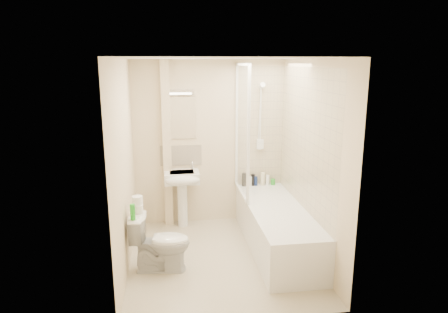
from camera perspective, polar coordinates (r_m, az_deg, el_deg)
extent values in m
plane|color=beige|center=(5.08, -0.47, -14.31)|extent=(2.50, 2.50, 0.00)
cube|color=beige|center=(5.86, -2.08, 1.93)|extent=(2.20, 0.02, 2.40)
cube|color=beige|center=(4.64, -14.09, -1.52)|extent=(0.02, 2.50, 2.40)
cube|color=beige|center=(4.91, 12.34, -0.62)|extent=(0.02, 2.50, 2.40)
cube|color=white|center=(4.50, -0.53, 13.87)|extent=(2.20, 2.50, 0.02)
cube|color=beige|center=(5.93, 5.15, 4.22)|extent=(0.70, 0.01, 1.75)
cube|color=beige|center=(5.04, 11.56, 2.40)|extent=(0.01, 2.10, 1.75)
cube|color=beige|center=(5.77, -8.16, 1.62)|extent=(0.12, 0.12, 2.40)
cube|color=beige|center=(5.86, -6.17, 0.15)|extent=(0.60, 0.02, 0.30)
cube|color=white|center=(5.76, -6.30, 5.49)|extent=(0.46, 0.01, 0.60)
cube|color=silver|center=(5.70, -6.39, 9.14)|extent=(0.42, 0.07, 0.07)
cube|color=white|center=(5.28, 7.46, -10.02)|extent=(0.70, 2.10, 0.55)
cube|color=white|center=(5.20, 7.53, -7.79)|extent=(0.56, 1.96, 0.05)
cube|color=white|center=(5.43, 2.59, 3.70)|extent=(0.01, 0.90, 1.80)
cube|color=white|center=(5.85, 1.83, 4.39)|extent=(0.04, 0.04, 1.80)
cube|color=white|center=(5.00, 3.53, 2.84)|extent=(0.04, 0.04, 1.80)
cube|color=white|center=(5.36, 2.69, 13.02)|extent=(0.04, 0.90, 0.04)
cube|color=white|center=(5.65, 2.50, -5.14)|extent=(0.04, 0.90, 0.03)
cylinder|color=white|center=(5.89, 5.23, 5.39)|extent=(0.02, 0.02, 0.90)
cylinder|color=white|center=(5.97, 5.14, 1.11)|extent=(0.05, 0.05, 0.02)
cylinder|color=white|center=(5.85, 5.32, 9.76)|extent=(0.05, 0.05, 0.02)
cylinder|color=white|center=(5.78, 5.48, 10.02)|extent=(0.08, 0.11, 0.11)
cube|color=white|center=(5.95, 5.16, 1.76)|extent=(0.10, 0.05, 0.14)
cylinder|color=white|center=(5.86, 5.10, 5.84)|extent=(0.01, 0.13, 0.84)
cylinder|color=white|center=(5.91, -5.94, -6.82)|extent=(0.14, 0.14, 0.66)
cube|color=white|center=(5.75, -6.04, -2.93)|extent=(0.49, 0.38, 0.15)
ellipsoid|color=white|center=(5.58, -5.97, -3.42)|extent=(0.49, 0.21, 0.15)
cube|color=silver|center=(5.73, -6.05, -2.39)|extent=(0.34, 0.25, 0.04)
cylinder|color=white|center=(5.82, -7.69, -1.52)|extent=(0.03, 0.03, 0.10)
cylinder|color=white|center=(5.83, -4.52, -1.42)|extent=(0.03, 0.03, 0.10)
sphere|color=white|center=(5.80, -7.70, -1.02)|extent=(0.04, 0.04, 0.04)
sphere|color=white|center=(5.81, -4.53, -0.92)|extent=(0.04, 0.04, 0.04)
cylinder|color=black|center=(5.98, 2.88, -3.31)|extent=(0.06, 0.06, 0.19)
cylinder|color=white|center=(6.00, 3.75, -3.51)|extent=(0.06, 0.06, 0.14)
cylinder|color=black|center=(6.01, 4.15, -3.35)|extent=(0.06, 0.06, 0.17)
cylinder|color=navy|center=(6.02, 4.55, -3.51)|extent=(0.06, 0.06, 0.13)
cylinder|color=#F3EABC|center=(6.04, 5.54, -3.21)|extent=(0.07, 0.07, 0.19)
cylinder|color=white|center=(6.06, 6.24, -3.36)|extent=(0.06, 0.06, 0.15)
cylinder|color=green|center=(6.09, 7.00, -3.61)|extent=(0.07, 0.07, 0.09)
imported|color=white|center=(4.75, -9.04, -11.99)|extent=(0.54, 0.75, 0.68)
cylinder|color=white|center=(4.68, -12.06, -7.36)|extent=(0.10, 0.10, 0.10)
cylinder|color=white|center=(4.67, -12.28, -6.13)|extent=(0.12, 0.12, 0.10)
cylinder|color=green|center=(4.50, -12.92, -7.73)|extent=(0.06, 0.06, 0.18)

